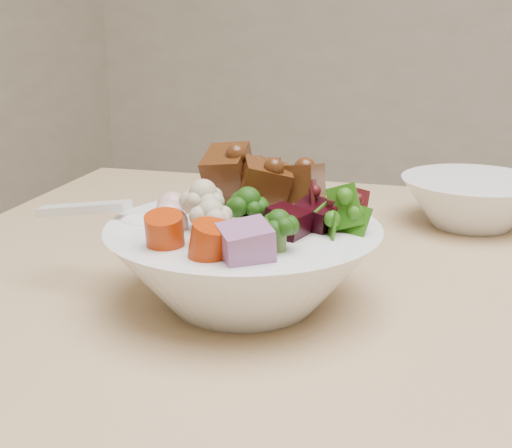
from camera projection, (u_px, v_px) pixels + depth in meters
name	position (u px, v px, depth m)	size (l,w,h in m)	color
food_bowl	(246.00, 259.00, 0.61)	(0.24, 0.24, 0.13)	white
soup_spoon	(129.00, 219.00, 0.63)	(0.13, 0.04, 0.03)	white
side_bowl	(473.00, 202.00, 0.83)	(0.17, 0.17, 0.06)	white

